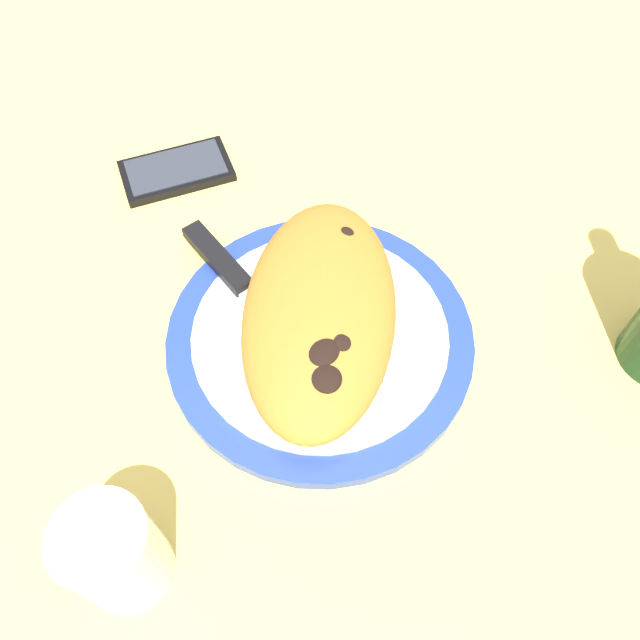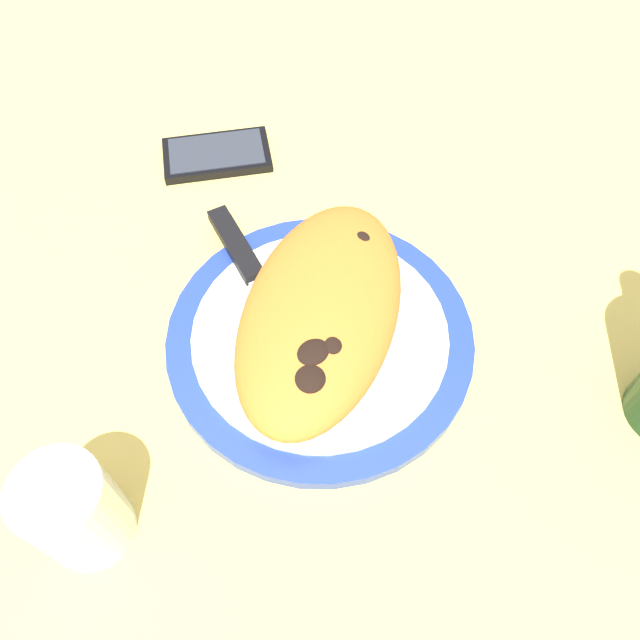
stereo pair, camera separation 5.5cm
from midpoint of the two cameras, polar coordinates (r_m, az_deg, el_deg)
name	(u,v)px [view 2 (the right image)]	position (r cm, az deg, el deg)	size (l,w,h in cm)	color
ground_plane	(320,350)	(59.74, 2.65, -2.90)	(150.00, 150.00, 3.00)	#EACC60
plate	(320,337)	(57.77, 2.74, -1.76)	(27.90, 27.90, 1.65)	#233D99
calzone	(322,312)	(55.18, 3.02, 0.52)	(26.83, 16.97, 5.03)	orange
fork	(393,341)	(56.99, 9.38, -2.13)	(15.30, 4.75, 0.40)	silver
knife	(248,267)	(60.74, -3.87, 4.62)	(19.66, 14.35, 1.20)	silver
smartphone	(217,155)	(73.95, -7.10, 14.41)	(9.83, 13.27, 1.16)	black
water_glass	(78,514)	(50.07, -17.91, -16.54)	(6.54, 6.54, 9.39)	silver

